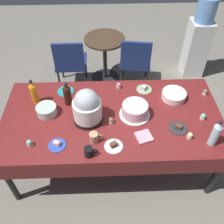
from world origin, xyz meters
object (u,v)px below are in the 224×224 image
Objects in this scene: cupcake_mint at (119,86)px; dessert_plate_charcoal at (178,128)px; cupcake_cocoa at (190,136)px; coffee_mug_tan at (94,137)px; maroon_chair_right at (135,60)px; dessert_plate_white at (113,146)px; cupcake_berry at (205,92)px; potluck_table at (112,120)px; dessert_plate_cobalt at (57,145)px; soda_bottle_water at (216,134)px; soda_bottle_orange_juice at (34,93)px; glass_salad_bowl at (47,110)px; soda_bottle_cola at (67,94)px; cupcake_lemon at (111,121)px; slow_cooker at (87,107)px; cupcake_vanilla at (29,143)px; water_cooler at (198,41)px; maroon_chair_left at (71,61)px; coffee_mug_black at (89,152)px; ceramic_snack_bowl at (174,95)px; dessert_plate_teal at (66,91)px; round_cafe_table at (105,51)px; dessert_plate_sage at (144,89)px; frosted_layer_cake at (135,110)px; cupcake_rose at (203,117)px.

dessert_plate_charcoal is at bearing -49.16° from cupcake_mint.
coffee_mug_tan is (-0.87, 0.00, 0.02)m from cupcake_cocoa.
dessert_plate_white is at bearing -102.80° from maroon_chair_right.
potluck_table is at bearing -164.71° from cupcake_berry.
dessert_plate_cobalt is 1.94m from maroon_chair_right.
soda_bottle_orange_juice is (-1.67, 0.61, -0.00)m from soda_bottle_water.
glass_salad_bowl is 0.74× the size of soda_bottle_cola.
cupcake_lemon is 0.08× the size of maroon_chair_right.
cupcake_mint is (0.32, 0.47, -0.14)m from slow_cooker.
cupcake_berry reaches higher than dessert_plate_white.
cupcake_vanilla is at bearing -155.44° from potluck_table.
water_cooler is at bearing 46.80° from slow_cooker.
maroon_chair_left is at bearing -179.96° from maroon_chair_right.
soda_bottle_orange_juice is at bearing 163.42° from dessert_plate_charcoal.
cupcake_cocoa is (0.70, 0.07, 0.02)m from dessert_plate_white.
coffee_mug_black reaches higher than cupcake_berry.
ceramic_snack_bowl is 0.30× the size of maroon_chair_left.
ceramic_snack_bowl is 0.95× the size of soda_bottle_cola.
dessert_plate_cobalt is 0.56m from cupcake_lemon.
soda_bottle_cola is (-0.44, 0.58, 0.11)m from dessert_plate_white.
soda_bottle_orange_juice is 1.21m from maroon_chair_left.
potluck_table is 32.59× the size of cupcake_berry.
cupcake_cocoa and cupcake_mint have the same top height.
coffee_mug_black is at bearing -141.45° from ceramic_snack_bowl.
dessert_plate_charcoal is at bearing 123.27° from cupcake_cocoa.
dessert_plate_teal is 1.30m from round_cafe_table.
cupcake_berry is (0.32, 0.59, 0.00)m from cupcake_cocoa.
glass_salad_bowl is 0.26m from soda_bottle_cola.
dessert_plate_teal is 2.66× the size of cupcake_cocoa.
slow_cooker is 1.30m from cupcake_berry.
cupcake_berry reaches higher than dessert_plate_teal.
cupcake_vanilla is 0.25× the size of soda_bottle_cola.
dessert_plate_sage reaches higher than dessert_plate_teal.
cupcake_cocoa is 0.93m from coffee_mug_black.
maroon_chair_right is (-0.28, 1.11, -0.30)m from ceramic_snack_bowl.
frosted_layer_cake is 0.45m from dessert_plate_white.
coffee_mug_black reaches higher than cupcake_vanilla.
maroon_chair_left reaches higher than dessert_plate_cobalt.
dessert_plate_white is 1.79m from maroon_chair_right.
soda_bottle_orange_juice is (-0.79, 0.61, 0.12)m from dessert_plate_white.
ceramic_snack_bowl reaches higher than dessert_plate_cobalt.
dessert_plate_white is at bearing -161.20° from cupcake_rose.
coffee_mug_black reaches higher than dessert_plate_cobalt.
ceramic_snack_bowl is at bearing 22.30° from cupcake_vanilla.
cupcake_berry is (0.40, 0.47, 0.02)m from dessert_plate_charcoal.
dessert_plate_cobalt is 1.99m from round_cafe_table.
dessert_plate_teal is 1.07× the size of dessert_plate_white.
dessert_plate_charcoal is at bearing 6.19° from cupcake_vanilla.
soda_bottle_water reaches higher than dessert_plate_cobalt.
dessert_plate_sage is (0.87, -0.00, 0.00)m from dessert_plate_teal.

